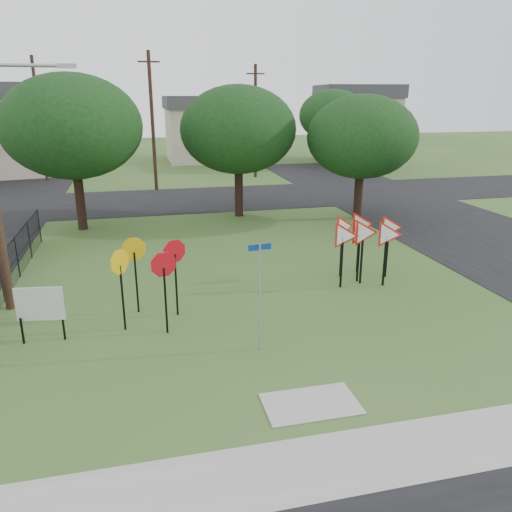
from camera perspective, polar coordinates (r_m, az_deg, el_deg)
The scene contains 19 objects.
ground at distance 13.01m, azimuth 2.72°, elevation -10.74°, with size 140.00×140.00×0.00m, color #325720.
sidewalk at distance 9.74m, azimuth 10.09°, elevation -22.13°, with size 30.00×1.60×0.02m, color #97978F.
street_right at distance 26.65m, azimuth 21.99°, elevation 3.06°, with size 8.00×50.00×0.02m, color black.
street_far at distance 31.74m, azimuth -7.33°, elevation 6.43°, with size 60.00×8.00×0.02m, color black.
curb_pad at distance 11.06m, azimuth 6.29°, elevation -16.44°, with size 2.00×1.20×0.02m, color #97978F.
street_name_sign at distance 12.36m, azimuth 0.42°, elevation -3.95°, with size 0.58×0.08×2.83m.
stop_sign_cluster at distance 14.20m, azimuth -12.19°, elevation -0.95°, with size 2.09×1.74×2.34m.
yield_sign_cluster at distance 17.53m, azimuth 12.17°, elevation 2.56°, with size 2.96×1.78×2.33m.
info_board at distance 14.17m, azimuth -23.48°, elevation -5.26°, with size 1.22×0.21×1.54m.
far_pole_a at distance 35.02m, azimuth -11.75°, elevation 14.85°, with size 1.40×0.24×9.00m.
far_pole_b at distance 40.08m, azimuth -0.06°, elevation 15.18°, with size 1.40×0.24×8.50m.
far_pole_c at distance 41.55m, azimuth -23.51°, elevation 14.21°, with size 1.40×0.24×9.00m.
fence_run at distance 18.57m, azimuth -26.32°, elevation -1.09°, with size 0.05×11.55×1.50m.
house_mid at distance 51.56m, azimuth -5.47°, elevation 14.37°, with size 8.40×8.40×6.20m.
house_right at distance 51.60m, azimuth 11.30°, elevation 14.68°, with size 8.30×8.30×7.20m.
tree_near_left at distance 25.15m, azimuth -20.28°, elevation 13.68°, with size 6.40×6.40×7.27m.
tree_near_mid at distance 26.54m, azimuth -2.05°, elevation 14.21°, with size 6.00×6.00×6.80m.
tree_near_right at distance 26.54m, azimuth 12.02°, elevation 13.17°, with size 5.60×5.60×6.33m.
tree_far_right at distance 46.32m, azimuth 8.79°, elevation 15.58°, with size 6.00×6.00×6.80m.
Camera 1 is at (-3.23, -10.96, 6.23)m, focal length 35.00 mm.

